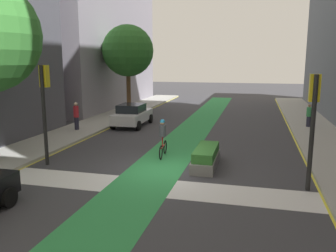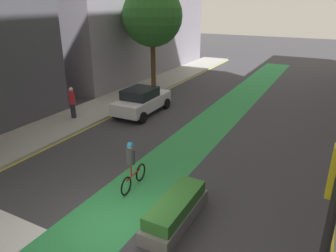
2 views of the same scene
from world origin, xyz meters
name	(u,v)px [view 2 (image 2 of 2)]	position (x,y,z in m)	size (l,w,h in m)	color
ground_plane	(113,225)	(0.00, 0.00, 0.00)	(120.00, 120.00, 0.00)	#38383D
bike_lane_paint	(103,221)	(-0.37, 0.00, 0.00)	(2.40, 60.00, 0.01)	#2D8C47
traffic_signal_near_right	(332,213)	(5.58, -0.81, 2.89)	(0.35, 0.52, 4.11)	black
car_white_left_far	(142,101)	(-4.76, 9.25, 0.80)	(2.10, 4.24, 1.57)	silver
cyclist_in_lane	(132,165)	(-0.58, 1.99, 0.97)	(0.32, 1.73, 1.86)	black
pedestrian_sidewalk_left_a	(72,102)	(-7.56, 6.42, 1.06)	(0.34, 0.34, 1.77)	#262638
street_tree_far	(152,16)	(-6.90, 14.32, 5.36)	(4.30, 4.30, 7.38)	brown
median_planter	(176,211)	(1.63, 1.02, 0.40)	(0.95, 2.91, 0.85)	slate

